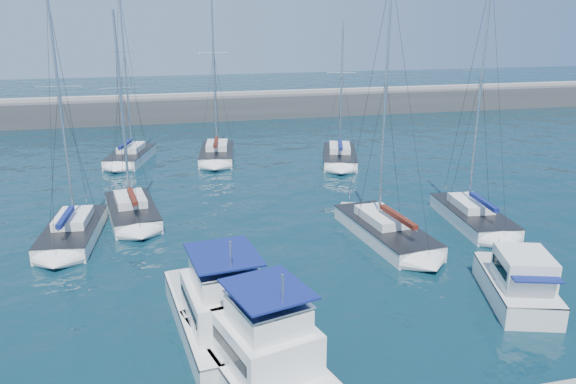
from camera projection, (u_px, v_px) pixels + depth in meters
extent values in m
plane|color=black|center=(279.00, 296.00, 28.30)|extent=(220.00, 220.00, 0.00)
cube|color=#424244|center=(196.00, 111.00, 76.20)|extent=(160.00, 6.00, 4.00)
cube|color=gray|center=(195.00, 95.00, 75.53)|extent=(160.00, 1.20, 0.50)
cube|color=white|center=(220.00, 322.00, 25.15)|extent=(4.54, 9.13, 1.60)
cube|color=#262628|center=(219.00, 308.00, 24.93)|extent=(4.61, 9.14, 0.08)
cube|color=white|center=(224.00, 302.00, 23.71)|extent=(3.46, 4.39, 1.60)
cube|color=black|center=(224.00, 300.00, 23.69)|extent=(3.43, 3.59, 0.45)
cube|color=white|center=(224.00, 277.00, 23.16)|extent=(2.72, 3.11, 0.90)
cube|color=navy|center=(223.00, 254.00, 22.85)|extent=(3.07, 3.55, 0.08)
cube|color=white|center=(255.00, 364.00, 22.14)|extent=(5.47, 8.76, 1.60)
cube|color=#262628|center=(255.00, 348.00, 21.92)|extent=(5.54, 8.78, 0.08)
cube|color=white|center=(266.00, 341.00, 20.83)|extent=(3.83, 4.41, 1.60)
cube|color=black|center=(266.00, 339.00, 20.80)|extent=(3.69, 3.70, 0.45)
cube|color=white|center=(268.00, 314.00, 20.28)|extent=(2.96, 3.16, 0.90)
cube|color=navy|center=(268.00, 289.00, 19.98)|extent=(3.34, 3.60, 0.08)
cube|color=white|center=(515.00, 292.00, 27.89)|extent=(4.36, 6.55, 1.60)
cube|color=#262628|center=(517.00, 278.00, 27.67)|extent=(4.41, 6.57, 0.08)
cube|color=white|center=(524.00, 269.00, 26.71)|extent=(3.01, 3.35, 1.60)
cube|color=black|center=(524.00, 268.00, 26.69)|extent=(2.89, 2.83, 0.45)
cube|color=navy|center=(533.00, 274.00, 25.57)|extent=(2.60, 2.40, 0.07)
cube|color=white|center=(73.00, 235.00, 35.40)|extent=(3.70, 7.95, 1.30)
cube|color=#262628|center=(72.00, 226.00, 35.21)|extent=(3.76, 7.95, 0.06)
cube|color=white|center=(73.00, 218.00, 35.57)|extent=(2.26, 3.54, 0.55)
cylinder|color=silver|center=(61.00, 109.00, 33.75)|extent=(0.18, 0.18, 13.39)
cylinder|color=silver|center=(66.00, 219.00, 33.86)|extent=(0.48, 3.84, 0.12)
cube|color=navy|center=(65.00, 217.00, 33.72)|extent=(0.67, 3.48, 0.28)
cube|color=white|center=(132.00, 214.00, 39.09)|extent=(4.07, 7.95, 1.30)
cube|color=#262628|center=(131.00, 205.00, 38.90)|extent=(4.13, 7.95, 0.06)
cube|color=white|center=(130.00, 199.00, 39.22)|extent=(2.41, 3.57, 0.55)
cylinder|color=silver|center=(122.00, 107.00, 37.53)|extent=(0.18, 0.18, 12.47)
cylinder|color=silver|center=(132.00, 198.00, 37.63)|extent=(0.67, 3.77, 0.12)
cube|color=#4F180F|center=(132.00, 197.00, 37.50)|extent=(0.84, 3.43, 0.28)
cube|color=white|center=(385.00, 234.00, 35.60)|extent=(3.97, 9.20, 1.30)
cube|color=#262628|center=(386.00, 224.00, 35.41)|extent=(4.03, 9.21, 0.06)
cube|color=white|center=(382.00, 217.00, 35.81)|extent=(2.39, 4.09, 0.55)
cylinder|color=silver|center=(385.00, 99.00, 33.87)|extent=(0.18, 0.18, 14.47)
cylinder|color=silver|center=(397.00, 218.00, 33.94)|extent=(0.56, 4.46, 0.12)
cube|color=#4F180F|center=(398.00, 217.00, 33.80)|extent=(0.74, 4.04, 0.28)
cube|color=white|center=(472.00, 219.00, 38.16)|extent=(3.78, 8.13, 1.30)
cube|color=#262628|center=(473.00, 210.00, 37.96)|extent=(3.84, 8.13, 0.06)
cube|color=white|center=(471.00, 203.00, 38.33)|extent=(2.29, 3.62, 0.55)
cylinder|color=silver|center=(480.00, 93.00, 36.35)|extent=(0.18, 0.18, 14.53)
cylinder|color=silver|center=(483.00, 204.00, 36.59)|extent=(0.52, 3.92, 0.12)
cube|color=navy|center=(484.00, 202.00, 36.45)|extent=(0.71, 3.56, 0.28)
cube|color=white|center=(131.00, 158.00, 54.23)|extent=(4.87, 7.93, 1.30)
cube|color=#262628|center=(130.00, 152.00, 54.04)|extent=(4.93, 7.94, 0.06)
cube|color=white|center=(131.00, 148.00, 54.39)|extent=(2.75, 3.64, 0.55)
cylinder|color=silver|center=(125.00, 68.00, 52.36)|extent=(0.18, 0.18, 14.70)
cylinder|color=silver|center=(126.00, 146.00, 52.72)|extent=(1.11, 3.59, 0.12)
cube|color=navy|center=(125.00, 144.00, 52.58)|extent=(1.23, 3.30, 0.28)
cube|color=white|center=(217.00, 156.00, 55.18)|extent=(4.32, 8.44, 1.30)
cube|color=#262628|center=(217.00, 149.00, 54.99)|extent=(4.38, 8.45, 0.06)
cube|color=white|center=(217.00, 145.00, 55.37)|extent=(2.54, 3.80, 0.55)
cylinder|color=silver|center=(214.00, 68.00, 53.41)|extent=(0.18, 0.18, 14.44)
cylinder|color=silver|center=(216.00, 144.00, 53.58)|extent=(0.75, 4.00, 0.12)
cube|color=#4F180F|center=(216.00, 142.00, 53.43)|extent=(0.91, 3.64, 0.28)
cube|color=white|center=(340.00, 158.00, 54.17)|extent=(5.30, 8.84, 1.30)
cube|color=#262628|center=(340.00, 152.00, 53.98)|extent=(5.36, 8.86, 0.06)
cube|color=white|center=(340.00, 148.00, 54.37)|extent=(2.93, 4.05, 0.55)
cylinder|color=silver|center=(341.00, 85.00, 52.86)|extent=(0.18, 0.18, 11.54)
cylinder|color=silver|center=(340.00, 146.00, 52.52)|extent=(1.33, 4.02, 0.12)
cube|color=navy|center=(340.00, 145.00, 52.38)|extent=(1.43, 3.69, 0.28)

